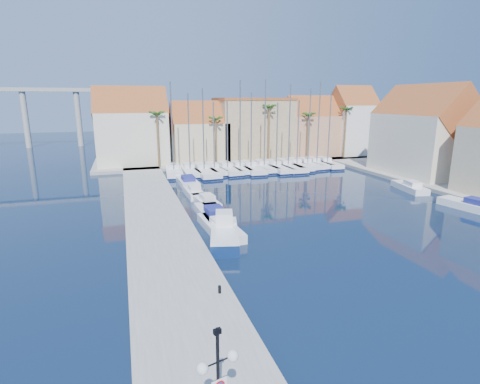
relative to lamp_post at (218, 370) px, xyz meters
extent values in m
plane|color=black|center=(9.31, 12.52, -3.37)|extent=(260.00, 260.00, 0.00)
cube|color=gray|center=(0.31, 26.02, -3.12)|extent=(6.00, 77.00, 0.50)
cube|color=gray|center=(19.31, 60.52, -3.12)|extent=(54.00, 16.00, 0.50)
cube|color=gray|center=(41.31, 27.52, -3.12)|extent=(12.00, 60.00, 0.50)
cylinder|color=black|center=(-0.27, -0.07, 0.30)|extent=(0.54, 0.20, 0.05)
cylinder|color=black|center=(0.26, 0.08, 0.30)|extent=(0.54, 0.20, 0.05)
sphere|color=white|center=(-0.53, -0.14, 0.30)|extent=(0.39, 0.39, 0.39)
sphere|color=white|center=(0.53, 0.15, 0.30)|extent=(0.39, 0.39, 0.39)
cube|color=black|center=(0.00, 0.01, 1.39)|extent=(0.27, 0.19, 0.17)
cylinder|color=black|center=(2.50, 9.73, -2.64)|extent=(0.19, 0.19, 0.46)
cube|color=navy|center=(5.20, 18.65, -2.88)|extent=(3.75, 6.93, 0.99)
cube|color=white|center=(5.20, 18.65, -2.27)|extent=(3.75, 6.93, 0.22)
cube|color=white|center=(5.52, 19.93, -1.67)|extent=(1.82, 2.05, 1.21)
cube|color=white|center=(5.51, 21.35, -2.97)|extent=(2.82, 7.58, 0.80)
cube|color=white|center=(5.55, 20.61, -2.27)|extent=(1.82, 2.70, 0.60)
cube|color=white|center=(5.75, 25.20, -2.97)|extent=(2.54, 7.46, 0.80)
cube|color=navy|center=(5.77, 24.46, -2.27)|extent=(1.72, 2.63, 0.60)
cube|color=white|center=(6.13, 30.27, -2.97)|extent=(2.40, 6.10, 0.80)
cube|color=white|center=(6.18, 29.67, -2.27)|extent=(1.51, 2.19, 0.60)
cube|color=white|center=(5.61, 35.08, -2.97)|extent=(1.95, 5.74, 0.80)
cube|color=white|center=(5.62, 34.51, -2.27)|extent=(1.32, 2.02, 0.60)
cube|color=white|center=(5.91, 41.51, -2.97)|extent=(2.41, 7.33, 0.80)
cube|color=navy|center=(5.92, 40.78, -2.27)|extent=(1.66, 2.57, 0.60)
cube|color=white|center=(33.31, 19.96, -2.97)|extent=(3.31, 6.99, 0.80)
cube|color=navy|center=(33.43, 19.30, -2.27)|extent=(1.90, 2.58, 0.60)
cube|color=white|center=(33.31, 29.28, -2.97)|extent=(3.10, 6.42, 0.80)
cube|color=white|center=(33.19, 28.68, -2.27)|extent=(1.76, 2.38, 0.60)
cube|color=white|center=(5.04, 49.17, -2.87)|extent=(3.17, 9.47, 1.00)
cube|color=#0C143D|center=(5.04, 49.17, -3.19)|extent=(3.24, 9.54, 0.28)
cube|color=white|center=(5.12, 50.09, -2.07)|extent=(1.92, 2.92, 0.60)
cylinder|color=slate|center=(5.01, 48.70, 4.27)|extent=(0.20, 0.20, 13.28)
cube|color=white|center=(7.55, 48.87, -2.87)|extent=(2.60, 9.14, 1.00)
cube|color=#0C143D|center=(7.55, 48.87, -3.19)|extent=(2.66, 9.20, 0.28)
cube|color=white|center=(7.58, 49.78, -2.07)|extent=(1.72, 2.77, 0.60)
cylinder|color=slate|center=(7.54, 48.42, 3.44)|extent=(0.20, 0.20, 11.62)
cube|color=white|center=(9.61, 48.15, -2.87)|extent=(3.53, 11.56, 1.00)
cube|color=#0C143D|center=(9.61, 48.15, -3.19)|extent=(3.59, 11.62, 0.28)
cube|color=white|center=(9.56, 49.29, -2.07)|extent=(2.25, 3.53, 0.60)
cylinder|color=slate|center=(9.64, 47.58, 3.80)|extent=(0.20, 0.20, 12.33)
cube|color=white|center=(11.44, 48.71, -2.87)|extent=(2.91, 8.63, 1.00)
cube|color=#0C143D|center=(11.44, 48.71, -3.19)|extent=(2.97, 8.70, 0.28)
cube|color=white|center=(11.37, 49.56, -2.07)|extent=(1.75, 2.66, 0.60)
cylinder|color=slate|center=(11.48, 48.29, 2.79)|extent=(0.20, 0.20, 10.33)
cube|color=white|center=(13.60, 48.56, -2.87)|extent=(3.14, 9.73, 1.00)
cube|color=#0C143D|center=(13.60, 48.56, -3.19)|extent=(3.21, 9.79, 0.28)
cube|color=white|center=(13.53, 49.52, -2.07)|extent=(1.94, 2.99, 0.60)
cylinder|color=slate|center=(13.63, 48.08, 2.86)|extent=(0.20, 0.20, 10.46)
cube|color=white|center=(15.78, 48.48, -2.87)|extent=(2.54, 8.79, 1.00)
cube|color=#0C143D|center=(15.78, 48.48, -3.19)|extent=(2.60, 8.85, 0.28)
cube|color=white|center=(15.81, 49.35, -2.07)|extent=(1.67, 2.66, 0.60)
cylinder|color=slate|center=(15.77, 48.04, 4.43)|extent=(0.20, 0.20, 13.60)
cube|color=white|center=(17.57, 48.27, -2.87)|extent=(2.94, 10.28, 1.00)
cube|color=#0C143D|center=(17.57, 48.27, -3.19)|extent=(3.01, 10.34, 0.28)
cube|color=white|center=(17.60, 49.29, -2.07)|extent=(1.94, 3.11, 0.60)
cylinder|color=slate|center=(17.56, 47.76, 3.49)|extent=(0.20, 0.20, 11.73)
cube|color=white|center=(20.10, 48.78, -2.87)|extent=(2.77, 9.40, 1.00)
cube|color=#0C143D|center=(20.10, 48.78, -3.19)|extent=(2.83, 9.46, 0.28)
cube|color=white|center=(20.06, 49.71, -2.07)|extent=(1.80, 2.86, 0.60)
cylinder|color=slate|center=(20.11, 48.31, 4.54)|extent=(0.20, 0.20, 13.81)
cube|color=white|center=(21.94, 47.98, -2.87)|extent=(2.88, 10.31, 1.00)
cube|color=#0C143D|center=(21.94, 47.98, -3.19)|extent=(2.94, 10.37, 0.28)
cube|color=white|center=(21.92, 49.00, -2.07)|extent=(1.93, 3.12, 0.60)
cylinder|color=slate|center=(21.95, 47.46, 2.75)|extent=(0.20, 0.20, 10.24)
cube|color=white|center=(24.22, 48.22, -2.87)|extent=(2.93, 11.09, 1.00)
cube|color=#0C143D|center=(24.22, 48.22, -3.19)|extent=(2.99, 11.15, 0.28)
cube|color=white|center=(24.21, 49.32, -2.07)|extent=(2.03, 3.33, 0.60)
cylinder|color=slate|center=(24.22, 47.66, 4.18)|extent=(0.20, 0.20, 13.10)
cube|color=white|center=(26.19, 48.86, -2.87)|extent=(3.14, 10.35, 1.00)
cube|color=#0C143D|center=(26.19, 48.86, -3.19)|extent=(3.20, 10.41, 0.28)
cube|color=white|center=(26.24, 49.88, -2.07)|extent=(2.00, 3.15, 0.60)
cylinder|color=slate|center=(26.17, 48.35, 2.92)|extent=(0.20, 0.20, 10.59)
cube|color=white|center=(28.17, 48.69, -2.87)|extent=(2.91, 8.62, 1.00)
cube|color=#0C143D|center=(28.17, 48.69, -3.19)|extent=(2.97, 8.68, 0.28)
cube|color=white|center=(28.10, 49.53, -2.07)|extent=(1.75, 2.66, 0.60)
cylinder|color=slate|center=(28.21, 48.27, 3.88)|extent=(0.20, 0.20, 12.51)
cube|color=white|center=(30.13, 49.04, -2.87)|extent=(2.96, 8.73, 1.00)
cube|color=#0C143D|center=(30.13, 49.04, -3.19)|extent=(3.03, 8.79, 0.28)
cube|color=white|center=(30.05, 49.89, -2.07)|extent=(1.78, 2.70, 0.60)
cylinder|color=slate|center=(30.17, 48.61, 4.46)|extent=(0.20, 0.20, 13.66)
cube|color=white|center=(32.06, 48.59, -2.87)|extent=(2.93, 9.18, 1.00)
cube|color=#0C143D|center=(32.06, 48.59, -3.19)|extent=(2.99, 9.24, 0.28)
cube|color=white|center=(32.12, 49.50, -2.07)|extent=(1.82, 2.81, 0.60)
cylinder|color=slate|center=(32.03, 48.14, 3.59)|extent=(0.20, 0.20, 11.93)
cube|color=beige|center=(-0.69, 59.52, 1.63)|extent=(12.00, 9.00, 9.00)
cube|color=brown|center=(-0.69, 59.52, 6.13)|extent=(12.30, 9.00, 9.00)
cube|color=#C9B78E|center=(11.31, 59.52, 0.63)|extent=(10.00, 8.00, 7.00)
cube|color=brown|center=(11.31, 59.52, 4.13)|extent=(10.30, 8.00, 8.00)
cube|color=tan|center=(22.31, 60.52, 2.63)|extent=(14.00, 10.00, 11.00)
cube|color=brown|center=(22.31, 60.52, 8.38)|extent=(14.20, 10.20, 0.50)
cube|color=tan|center=(34.31, 59.52, 1.13)|extent=(10.00, 8.00, 8.00)
cube|color=brown|center=(34.31, 59.52, 5.13)|extent=(10.30, 8.00, 8.00)
cube|color=white|center=(43.31, 58.52, 2.13)|extent=(8.00, 8.00, 10.00)
cube|color=brown|center=(43.31, 58.52, 7.13)|extent=(8.30, 8.00, 8.00)
cube|color=beige|center=(41.31, 36.52, 1.63)|extent=(9.00, 14.00, 9.00)
cube|color=brown|center=(41.31, 36.52, 6.13)|extent=(9.00, 14.30, 9.00)
cylinder|color=brown|center=(3.31, 54.52, 1.63)|extent=(0.36, 0.36, 9.00)
sphere|color=#245317|center=(3.31, 54.52, 5.98)|extent=(2.60, 2.60, 2.60)
cylinder|color=brown|center=(13.31, 54.52, 1.13)|extent=(0.36, 0.36, 8.00)
sphere|color=#245317|center=(13.31, 54.52, 4.98)|extent=(2.60, 2.60, 2.60)
cylinder|color=brown|center=(23.31, 54.52, 2.13)|extent=(0.36, 0.36, 10.00)
sphere|color=#245317|center=(23.31, 54.52, 6.98)|extent=(2.60, 2.60, 2.60)
cylinder|color=brown|center=(31.31, 54.52, 1.38)|extent=(0.36, 0.36, 8.50)
sphere|color=#245317|center=(31.31, 54.52, 5.48)|extent=(2.60, 2.60, 2.60)
cylinder|color=brown|center=(39.31, 54.52, 1.88)|extent=(0.36, 0.36, 9.50)
sphere|color=#245317|center=(39.31, 54.52, 6.48)|extent=(2.60, 2.60, 2.60)
cube|color=#9E9E99|center=(-28.69, 94.52, 10.63)|extent=(48.00, 2.20, 0.90)
cylinder|color=#9E9E99|center=(-24.69, 94.52, 3.63)|extent=(1.40, 1.40, 14.00)
cylinder|color=#9E9E99|center=(-12.69, 94.52, 3.63)|extent=(1.40, 1.40, 14.00)
camera|label=1|loc=(-2.35, -9.83, 8.30)|focal=28.00mm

